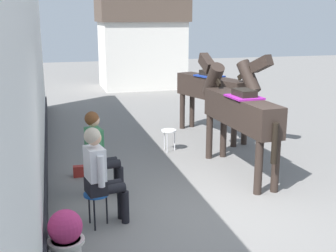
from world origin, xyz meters
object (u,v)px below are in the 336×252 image
saddled_horse_near (237,110)px  spare_stool_white (169,133)px  seated_visitor_near (100,172)px  flower_planter_middle (66,235)px  satchel_bag (81,171)px  seated_visitor_far (98,150)px  saddled_horse_far (215,89)px

saddled_horse_near → spare_stool_white: 1.91m
seated_visitor_near → flower_planter_middle: bearing=-121.8°
saddled_horse_near → satchel_bag: saddled_horse_near is taller
flower_planter_middle → satchel_bag: flower_planter_middle is taller
saddled_horse_near → satchel_bag: (-2.78, 0.45, -1.06)m
spare_stool_white → satchel_bag: size_ratio=1.64×
saddled_horse_near → seated_visitor_near: bearing=-150.1°
seated_visitor_near → saddled_horse_near: saddled_horse_near is taller
seated_visitor_far → flower_planter_middle: seated_visitor_far is taller
seated_visitor_far → saddled_horse_far: (3.03, 2.83, 0.38)m
saddled_horse_far → flower_planter_middle: bearing=-128.0°
flower_planter_middle → spare_stool_white: 4.50m
seated_visitor_near → flower_planter_middle: seated_visitor_near is taller
seated_visitor_far → saddled_horse_far: saddled_horse_far is taller
seated_visitor_far → satchel_bag: bearing=103.1°
spare_stool_white → flower_planter_middle: bearing=-120.7°
saddled_horse_far → flower_planter_middle: 5.95m
flower_planter_middle → saddled_horse_near: bearing=36.6°
seated_visitor_far → flower_planter_middle: 1.96m
seated_visitor_far → seated_visitor_near: bearing=-95.2°
spare_stool_white → saddled_horse_far: bearing=30.2°
saddled_horse_far → flower_planter_middle: saddled_horse_far is taller
saddled_horse_near → flower_planter_middle: (-3.15, -2.34, -0.82)m
spare_stool_white → saddled_horse_near: bearing=-60.8°
satchel_bag → saddled_horse_near: bearing=171.7°
seated_visitor_near → seated_visitor_far: bearing=84.8°
seated_visitor_near → saddled_horse_near: (2.65, 1.52, 0.38)m
saddled_horse_far → spare_stool_white: (-1.34, -0.78, -0.76)m
seated_visitor_near → seated_visitor_far: (0.09, 1.00, 0.00)m
seated_visitor_near → satchel_bag: (-0.13, 1.97, -0.68)m
saddled_horse_near → saddled_horse_far: bearing=78.3°
seated_visitor_far → saddled_horse_far: bearing=43.0°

